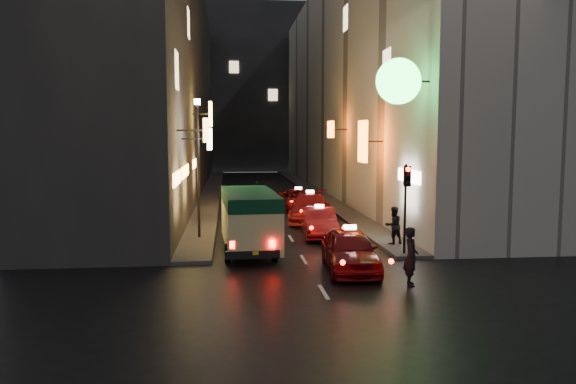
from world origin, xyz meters
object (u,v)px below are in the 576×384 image
object	(u,v)px
pedestrian_crossing	(411,252)
lamp_post	(198,159)
traffic_light	(407,189)
taxi_near	(350,247)
minibus	(249,214)

from	to	relation	value
pedestrian_crossing	lamp_post	bearing A→B (deg)	48.80
lamp_post	traffic_light	bearing A→B (deg)	-28.91
taxi_near	lamp_post	xyz separation A→B (m)	(-5.57, 6.46, 2.86)
taxi_near	lamp_post	world-z (taller)	lamp_post
minibus	pedestrian_crossing	world-z (taller)	minibus
minibus	taxi_near	world-z (taller)	minibus
minibus	lamp_post	world-z (taller)	lamp_post
taxi_near	traffic_light	size ratio (longest dim) A/B	1.58
pedestrian_crossing	traffic_light	xyz separation A→B (m)	(1.11, 4.00, 1.62)
traffic_light	lamp_post	xyz separation A→B (m)	(-8.20, 4.53, 1.04)
pedestrian_crossing	lamp_post	size ratio (longest dim) A/B	0.34
taxi_near	traffic_light	world-z (taller)	traffic_light
minibus	pedestrian_crossing	bearing A→B (deg)	-49.00
minibus	lamp_post	bearing A→B (deg)	127.09
minibus	pedestrian_crossing	distance (m)	7.50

